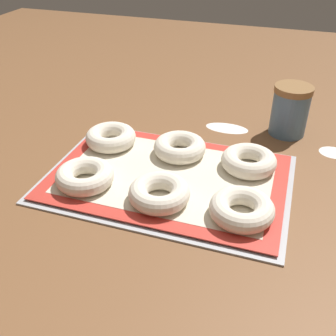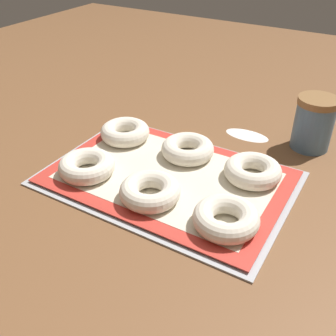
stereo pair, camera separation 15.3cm
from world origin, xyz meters
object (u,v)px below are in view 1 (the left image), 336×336
bagel_back_left (111,137)px  bagel_back_center (180,147)px  bagel_front_right (242,209)px  bagel_front_center (158,192)px  flour_canister (290,110)px  bagel_back_right (249,161)px  bagel_front_left (85,176)px  baking_tray (168,178)px

bagel_back_left → bagel_back_center: bearing=2.4°
bagel_front_right → bagel_back_center: 0.25m
bagel_front_center → bagel_back_left: bearing=136.5°
bagel_front_right → flour_canister: flour_canister is taller
bagel_front_center → bagel_back_center: (-0.01, 0.18, 0.00)m
bagel_back_right → flour_canister: size_ratio=0.94×
bagel_front_center → bagel_back_left: 0.26m
bagel_back_center → bagel_front_left: bearing=-131.3°
bagel_front_center → bagel_back_left: (-0.19, 0.18, 0.00)m
bagel_front_center → bagel_back_right: same height
bagel_front_center → bagel_back_right: bearing=48.3°
bagel_back_right → bagel_front_right: bearing=-85.7°
bagel_front_right → bagel_back_right: same height
bagel_front_right → bagel_back_right: bearing=94.3°
flour_canister → baking_tray: bearing=-127.4°
baking_tray → bagel_back_right: bearing=27.3°
bagel_front_center → bagel_back_left: size_ratio=1.00×
bagel_back_right → bagel_front_center: bearing=-131.7°
bagel_front_center → bagel_front_left: bearing=178.1°
bagel_back_left → bagel_back_center: size_ratio=1.00×
bagel_front_center → bagel_back_center: 0.18m
bagel_front_right → bagel_front_left: bearing=179.3°
bagel_front_left → bagel_back_left: size_ratio=1.00×
bagel_front_left → bagel_back_center: 0.24m
baking_tray → bagel_front_center: bagel_front_center is taller
baking_tray → bagel_front_right: (0.18, -0.09, 0.03)m
bagel_back_left → flour_canister: size_ratio=0.94×
bagel_back_center → bagel_front_center: bearing=-86.9°
baking_tray → bagel_front_right: bearing=-26.7°
bagel_back_center → flour_canister: flour_canister is taller
bagel_back_left → bagel_back_right: (0.34, -0.00, 0.00)m
bagel_front_right → bagel_back_left: same height
flour_canister → bagel_front_right: bearing=-98.2°
bagel_back_right → flour_canister: 0.23m
baking_tray → bagel_back_center: (-0.00, 0.09, 0.03)m
bagel_back_left → bagel_back_right: size_ratio=1.00×
bagel_front_left → bagel_back_left: (-0.02, 0.17, 0.00)m
baking_tray → bagel_front_left: bagel_front_left is taller
baking_tray → bagel_front_center: bearing=-84.8°
bagel_front_left → flour_canister: bearing=44.9°
bagel_front_center → flour_canister: 0.45m
bagel_front_right → bagel_back_left: (-0.35, 0.17, 0.00)m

